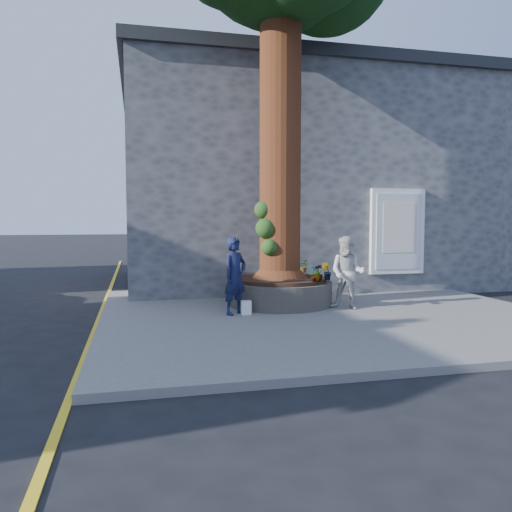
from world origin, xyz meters
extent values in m
plane|color=black|center=(0.00, 0.00, 0.00)|extent=(120.00, 120.00, 0.00)
cube|color=slate|center=(1.50, 1.00, 0.06)|extent=(9.00, 8.00, 0.12)
cube|color=yellow|center=(-3.05, 1.00, 0.00)|extent=(0.10, 30.00, 0.01)
cube|color=#484A4D|center=(2.50, 7.20, 3.00)|extent=(10.00, 8.00, 6.00)
cube|color=black|center=(2.50, 7.20, 6.15)|extent=(10.30, 8.30, 0.30)
cube|color=white|center=(4.30, 3.14, 1.70)|extent=(1.50, 0.12, 2.20)
cube|color=silver|center=(4.30, 3.08, 1.70)|extent=(1.25, 0.04, 1.95)
cube|color=silver|center=(4.30, 3.06, 1.80)|extent=(0.90, 0.02, 1.30)
cube|color=#484A4D|center=(10.50, 7.20, 3.00)|extent=(6.00, 8.00, 6.00)
cylinder|color=black|center=(0.80, 2.00, 0.38)|extent=(2.30, 2.30, 0.52)
cylinder|color=black|center=(0.80, 2.00, 0.68)|extent=(2.04, 2.04, 0.08)
cylinder|color=#421B10|center=(0.80, 2.00, 4.47)|extent=(0.90, 0.90, 7.50)
cone|color=#421B10|center=(0.80, 2.00, 1.07)|extent=(1.24, 1.24, 0.70)
sphere|color=#1E4115|center=(0.42, 1.80, 1.82)|extent=(0.44, 0.44, 0.44)
sphere|color=#1E4115|center=(0.48, 1.70, 1.42)|extent=(0.36, 0.36, 0.36)
sphere|color=#1E4115|center=(0.40, 1.92, 2.22)|extent=(0.40, 0.40, 0.40)
imported|color=#151A3C|center=(-0.39, 1.09, 0.89)|extent=(0.67, 0.62, 1.54)
imported|color=beige|center=(2.04, 1.16, 0.89)|extent=(0.95, 0.92, 1.54)
cube|color=white|center=(-0.18, 1.01, 0.26)|extent=(0.21, 0.13, 0.28)
imported|color=gray|center=(1.28, 1.15, 0.89)|extent=(0.21, 0.18, 0.35)
imported|color=gray|center=(1.65, 1.36, 0.91)|extent=(0.28, 0.28, 0.37)
imported|color=gray|center=(1.39, 1.15, 0.90)|extent=(0.21, 0.21, 0.36)
imported|color=gray|center=(1.65, 2.85, 0.88)|extent=(0.38, 0.38, 0.32)
camera|label=1|loc=(-2.28, -8.59, 2.02)|focal=35.00mm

